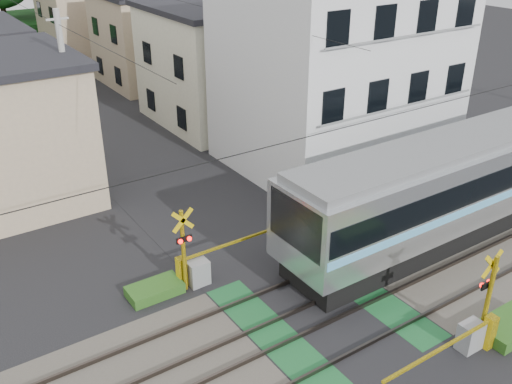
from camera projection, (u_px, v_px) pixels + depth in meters
ground at (323, 313)px, 18.11m from camera, size 120.00×120.00×0.00m
track_bed at (323, 313)px, 18.10m from camera, size 120.00×120.00×0.14m
commuter_train at (487, 172)px, 22.72m from camera, size 19.36×3.05×4.02m
crossing_signal_near at (475, 329)px, 16.36m from camera, size 4.74×0.65×3.09m
crossing_signal_far at (195, 267)px, 19.22m from camera, size 4.74×0.65×3.09m
apartment_block at (337, 69)px, 27.33m from camera, size 10.20×8.36×9.30m
houses_row at (65, 55)px, 36.07m from camera, size 22.07×31.35×6.80m
catenary at (463, 165)px, 19.48m from camera, size 60.00×5.04×7.00m
utility_poles at (56, 53)px, 32.88m from camera, size 7.90×42.00×8.00m
pedestrian at (69, 81)px, 39.22m from camera, size 0.80×0.68×1.86m
weed_patches at (366, 292)px, 18.84m from camera, size 10.25×8.80×0.40m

